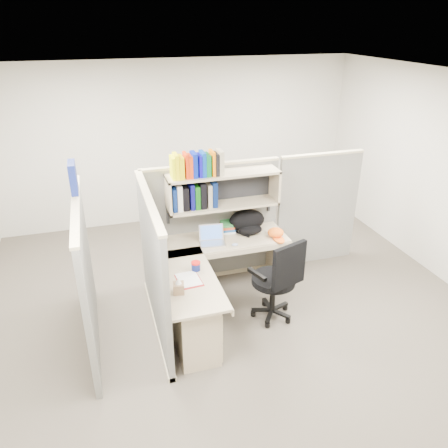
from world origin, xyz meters
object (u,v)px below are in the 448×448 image
object	(u,v)px
snack_canister	(196,266)
desk	(205,302)
laptop	(212,236)
backpack	(249,222)
task_chair	(276,292)

from	to	relation	value
snack_canister	desk	bearing A→B (deg)	-80.69
desk	snack_canister	size ratio (longest dim) A/B	16.87
laptop	backpack	world-z (taller)	backpack
laptop	backpack	xyz separation A→B (m)	(0.54, 0.19, 0.03)
desk	snack_canister	world-z (taller)	snack_canister
desk	laptop	bearing A→B (deg)	68.40
desk	task_chair	bearing A→B (deg)	2.96
desk	task_chair	world-z (taller)	task_chair
laptop	task_chair	distance (m)	1.02
desk	snack_canister	distance (m)	0.41
snack_canister	backpack	bearing A→B (deg)	39.96
desk	task_chair	distance (m)	0.86
backpack	snack_canister	xyz separation A→B (m)	(-0.88, -0.74, -0.09)
desk	snack_canister	bearing A→B (deg)	99.31
desk	task_chair	xyz separation A→B (m)	(0.86, 0.04, -0.06)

